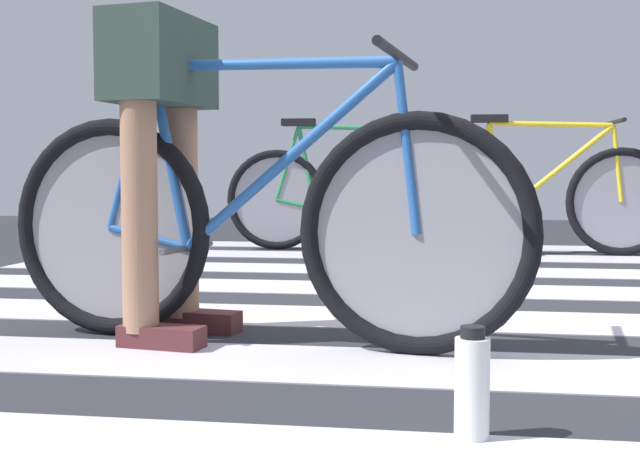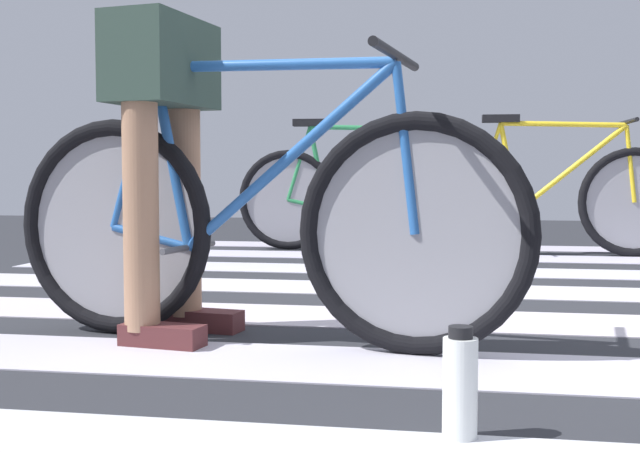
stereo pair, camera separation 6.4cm
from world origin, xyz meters
The scene contains 7 objects.
ground centered at (0.00, 0.00, 0.01)m, with size 18.00×14.00×0.02m.
crosswalk_markings centered at (-0.01, 0.08, 0.02)m, with size 5.46×6.53×0.00m.
bicycle_1_of_3 centered at (-0.83, -0.43, 0.41)m, with size 1.72×0.53×0.93m.
cyclist_1_of_3 centered at (-1.13, -0.38, 0.69)m, with size 0.37×0.44×1.03m.
bicycle_2_of_3 centered at (0.42, 2.59, 0.41)m, with size 1.74×0.52×0.93m.
bicycle_3_of_3 centered at (-0.90, 2.77, 0.41)m, with size 1.74×0.52×0.93m.
water_bottle centered at (-0.19, -1.25, 0.13)m, with size 0.07×0.07×0.23m.
Camera 1 is at (-0.26, -2.84, 0.55)m, focal length 44.72 mm.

